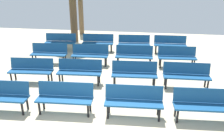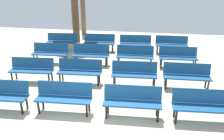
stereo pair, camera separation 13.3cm
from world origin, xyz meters
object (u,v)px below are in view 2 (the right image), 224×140
bench_r0_c3 (203,104)px  bench_r2_c3 (178,56)px  bench_r0_c1 (64,96)px  bench_r2_c1 (91,53)px  bench_r1_c1 (80,70)px  bench_r3_c3 (172,44)px  tree_0 (83,11)px  bench_r2_c2 (135,55)px  bench_r3_c2 (135,43)px  bench_r1_c2 (134,72)px  bench_r1_c3 (187,74)px  bench_r3_c1 (99,41)px  bench_r2_c0 (50,52)px  bench_r1_c0 (32,68)px  bench_r0_c0 (1,93)px  bench_r0_c2 (132,100)px  bench_r3_c0 (62,41)px

bench_r0_c3 → bench_r2_c3: same height
bench_r0_c1 → bench_r2_c1: 3.87m
bench_r1_c1 → bench_r3_c3: 5.45m
bench_r0_c3 → tree_0: size_ratio=0.54×
bench_r2_c1 → bench_r2_c3: size_ratio=0.99×
bench_r0_c3 → bench_r2_c2: size_ratio=1.01×
bench_r2_c2 → bench_r3_c2: bearing=92.0°
bench_r1_c2 → bench_r1_c3: bearing=0.0°
bench_r1_c3 → bench_r3_c2: size_ratio=0.99×
bench_r2_c1 → bench_r3_c1: bearing=89.7°
bench_r2_c0 → bench_r2_c2: 3.79m
bench_r0_c1 → bench_r2_c2: size_ratio=1.01×
bench_r2_c2 → bench_r3_c1: bearing=135.5°
bench_r1_c0 → bench_r3_c2: same height
bench_r3_c1 → tree_0: (-1.85, 3.56, 1.00)m
bench_r0_c0 → bench_r0_c2: 3.82m
bench_r1_c2 → bench_r3_c1: size_ratio=1.00×
bench_r0_c2 → bench_r3_c2: size_ratio=0.99×
bench_r0_c3 → bench_r2_c0: bearing=144.7°
bench_r3_c1 → bench_r3_c3: same height
bench_r1_c3 → bench_r3_c0: size_ratio=0.99×
bench_r2_c0 → bench_r3_c3: size_ratio=1.01×
bench_r0_c0 → bench_r1_c3: same height
bench_r0_c3 → bench_r3_c2: (-2.20, 5.78, 0.00)m
bench_r2_c2 → bench_r3_c3: 2.67m
bench_r3_c2 → tree_0: (-3.72, 3.50, 1.00)m
bench_r0_c2 → tree_0: 10.25m
bench_r1_c3 → bench_r2_c0: (-5.72, 1.66, 0.00)m
bench_r0_c1 → bench_r1_c1: same height
bench_r1_c0 → bench_r1_c1: (1.80, 0.14, 0.00)m
bench_r0_c1 → bench_r2_c2: (1.74, 4.02, 0.00)m
bench_r0_c3 → bench_r3_c1: same height
bench_r0_c3 → bench_r3_c0: same height
bench_r0_c0 → bench_r2_c1: size_ratio=1.00×
bench_r3_c0 → bench_r0_c0: bearing=-91.3°
bench_r3_c0 → bench_r3_c3: bearing=-1.3°
bench_r2_c1 → bench_r1_c2: bearing=-44.0°
bench_r1_c2 → bench_r3_c2: size_ratio=1.00×
bench_r1_c0 → bench_r1_c2: bearing=-1.1°
bench_r3_c0 → bench_r2_c3: bearing=-20.2°
bench_r0_c2 → bench_r3_c3: size_ratio=1.01×
bench_r2_c1 → tree_0: bearing=107.0°
bench_r2_c2 → bench_r3_c2: same height
bench_r1_c1 → bench_r2_c2: same height
bench_r0_c0 → bench_r1_c0: same height
bench_r0_c2 → bench_r1_c2: 1.95m
bench_r0_c1 → bench_r2_c3: (3.57, 4.14, 0.00)m
bench_r1_c1 → bench_r2_c2: bearing=44.7°
bench_r1_c0 → bench_r3_c2: size_ratio=1.00×
bench_r0_c1 → bench_r0_c2: size_ratio=1.00×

